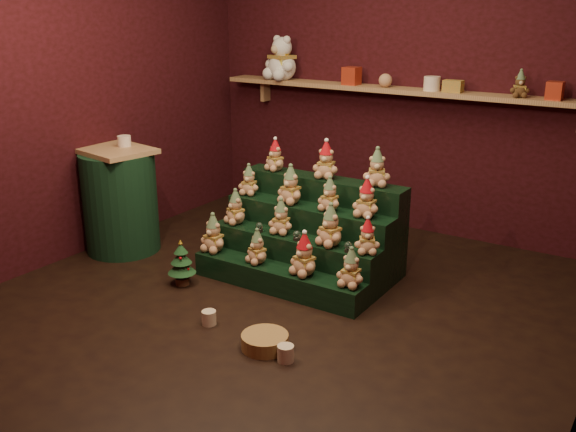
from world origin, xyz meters
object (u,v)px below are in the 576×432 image
Objects in this scene: snow_globe_c at (348,247)px; wicker_basket at (265,341)px; riser_tier_front at (277,279)px; snow_globe_b at (297,235)px; side_table at (120,201)px; mini_christmas_tree at (181,263)px; mug_right at (286,353)px; white_bear at (282,52)px; mug_left at (209,318)px; snow_globe_a at (259,227)px; brown_bear at (520,84)px.

snow_globe_c is 0.97m from wicker_basket.
snow_globe_b reaches higher than riser_tier_front.
snow_globe_c reaches higher than wicker_basket.
side_table is 2.47× the size of mini_christmas_tree.
white_bear reaches higher than mug_right.
mug_right is at bearing -53.31° from riser_tier_front.
white_bear is at bearing 126.67° from snow_globe_b.
wicker_basket is (0.34, -0.90, -0.35)m from snow_globe_b.
mug_right is at bearing -21.43° from mini_christmas_tree.
snow_globe_b is 0.79× the size of mug_left.
snow_globe_b reaches higher than mug_right.
mug_right is (2.18, -0.77, -0.39)m from side_table.
white_bear is at bearing 135.69° from snow_globe_c.
snow_globe_a is 1.34m from mug_right.
snow_globe_b is 2.25m from white_bear.
mini_christmas_tree is at bearing 157.75° from wicker_basket.
white_bear is at bearing 123.80° from mug_right.
white_bear reaches higher than snow_globe_c.
riser_tier_front is 14.51× the size of mug_left.
mug_right is 2.91m from brown_bear.
snow_globe_b reaches higher than mug_left.
snow_globe_b is at bearing 0.00° from snow_globe_a.
riser_tier_front is at bearing 83.11° from mug_left.
brown_bear reaches higher than mug_right.
mini_christmas_tree is at bearing -61.16° from white_bear.
wicker_basket is at bearing -41.49° from white_bear.
riser_tier_front reaches higher than mug_right.
wicker_basket is at bearing -22.25° from mini_christmas_tree.
white_bear is at bearing 117.59° from snow_globe_a.
snow_globe_b is at bearing 79.86° from mug_left.
mug_right is at bearing -16.65° from wicker_basket.
mug_left is 3.01m from white_bear.
mug_right is (0.87, -0.96, -0.35)m from snow_globe_a.
brown_bear is at bearing 65.91° from snow_globe_c.
wicker_basket is at bearing -131.92° from brown_bear.
mug_left is 0.49m from wicker_basket.
mug_left is 0.46× the size of brown_bear.
mug_left is at bearing -13.95° from side_table.
snow_globe_a reaches higher than mug_left.
mug_right is 0.34× the size of wicker_basket.
snow_globe_c reaches higher than mug_left.
mug_left is 0.69m from mug_right.
snow_globe_a and snow_globe_b have the same top height.
mini_christmas_tree is at bearing 158.57° from mug_right.
riser_tier_front is at bearing -40.38° from white_bear.
side_table is at bearing -173.40° from snow_globe_b.
mug_left is at bearing 170.91° from mug_right.
mini_christmas_tree is (-0.66, -0.31, 0.09)m from riser_tier_front.
brown_bear is (0.59, 2.50, 1.37)m from mug_right.
snow_globe_c is at bearing 95.81° from mug_right.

